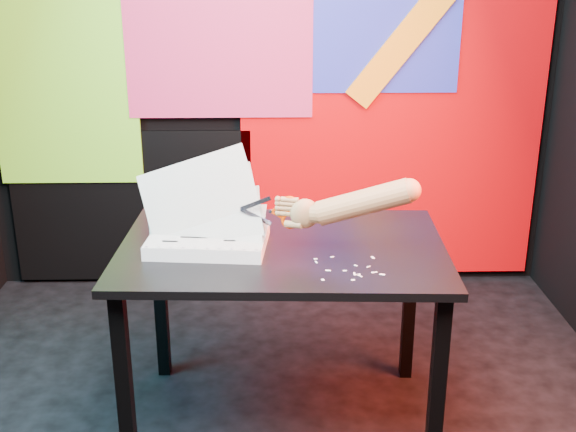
{
  "coord_description": "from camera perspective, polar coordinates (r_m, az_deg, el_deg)",
  "views": [
    {
      "loc": [
        0.01,
        -2.27,
        1.74
      ],
      "look_at": [
        0.07,
        0.14,
        0.87
      ],
      "focal_mm": 45.0,
      "sensor_mm": 36.0,
      "label": 1
    }
  ],
  "objects": [
    {
      "name": "work_table",
      "position": [
        2.66,
        -0.44,
        -4.15
      ],
      "size": [
        1.21,
        0.84,
        0.75
      ],
      "rotation": [
        0.0,
        0.0,
        -0.04
      ],
      "color": "black",
      "rests_on": "ground"
    },
    {
      "name": "scissors",
      "position": [
        2.53,
        -0.18,
        0.3
      ],
      "size": [
        0.21,
        0.06,
        0.12
      ],
      "rotation": [
        0.0,
        0.0,
        -0.24
      ],
      "color": "#A5ABC2",
      "rests_on": "printout_stack"
    },
    {
      "name": "backdrop",
      "position": [
        3.81,
        -0.59,
        7.96
      ],
      "size": [
        2.88,
        0.05,
        2.08
      ],
      "color": "#BF0307",
      "rests_on": "ground"
    },
    {
      "name": "printout_stack",
      "position": [
        2.62,
        -6.33,
        -1.69
      ],
      "size": [
        0.49,
        0.34,
        0.38
      ],
      "rotation": [
        0.0,
        0.0,
        -0.1
      ],
      "color": "white",
      "rests_on": "work_table"
    },
    {
      "name": "hand_forearm",
      "position": [
        2.48,
        5.18,
        0.97
      ],
      "size": [
        0.48,
        0.16,
        0.21
      ],
      "rotation": [
        0.0,
        0.0,
        -0.24
      ],
      "color": "olive",
      "rests_on": "work_table"
    },
    {
      "name": "paper_clippings",
      "position": [
        2.44,
        5.0,
        -4.21
      ],
      "size": [
        0.23,
        0.21,
        0.0
      ],
      "color": "silver",
      "rests_on": "work_table"
    },
    {
      "name": "room",
      "position": [
        2.3,
        -1.64,
        10.06
      ],
      "size": [
        3.01,
        3.01,
        2.71
      ],
      "color": "black",
      "rests_on": "ground"
    }
  ]
}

